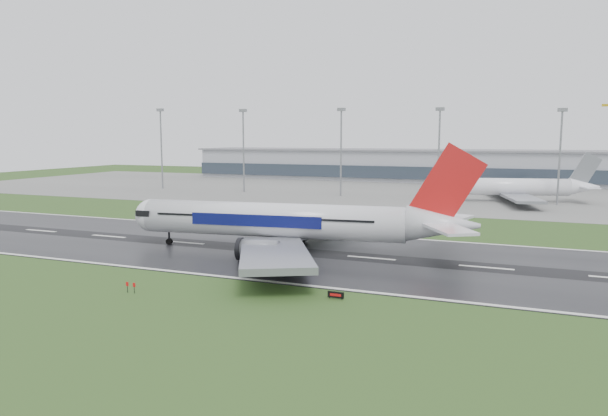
% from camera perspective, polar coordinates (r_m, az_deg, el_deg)
% --- Properties ---
extents(ground, '(520.00, 520.00, 0.00)m').
position_cam_1_polar(ground, '(108.20, -3.34, -4.39)').
color(ground, '#264519').
rests_on(ground, ground).
extents(runway, '(400.00, 45.00, 0.10)m').
position_cam_1_polar(runway, '(108.19, -3.34, -4.36)').
color(runway, black).
rests_on(runway, ground).
extents(apron, '(400.00, 130.00, 0.08)m').
position_cam_1_polar(apron, '(226.55, 10.11, 1.69)').
color(apron, slate).
rests_on(apron, ground).
extents(terminal, '(240.00, 36.00, 15.00)m').
position_cam_1_polar(terminal, '(284.91, 12.58, 4.27)').
color(terminal, '#90939B').
rests_on(terminal, ground).
extents(main_airliner, '(75.23, 72.41, 20.05)m').
position_cam_1_polar(main_airliner, '(105.03, -0.90, 0.86)').
color(main_airliner, silver).
rests_on(main_airliner, runway).
extents(parked_airliner, '(66.78, 63.93, 16.43)m').
position_cam_1_polar(parked_airliner, '(199.96, 20.66, 2.96)').
color(parked_airliner, white).
rests_on(parked_airliner, apron).
extents(runway_sign, '(2.30, 0.72, 1.04)m').
position_cam_1_polar(runway_sign, '(76.28, 3.31, -9.02)').
color(runway_sign, black).
rests_on(runway_sign, ground).
extents(floodmast_0, '(0.64, 0.64, 32.75)m').
position_cam_1_polar(floodmast_0, '(242.62, -14.55, 5.80)').
color(floodmast_0, gray).
rests_on(floodmast_0, ground).
extents(floodmast_1, '(0.64, 0.64, 31.84)m').
position_cam_1_polar(floodmast_1, '(221.80, -6.29, 5.75)').
color(floodmast_1, gray).
rests_on(floodmast_1, ground).
extents(floodmast_2, '(0.64, 0.64, 31.50)m').
position_cam_1_polar(floodmast_2, '(205.92, 3.85, 5.61)').
color(floodmast_2, gray).
rests_on(floodmast_2, ground).
extents(floodmast_3, '(0.64, 0.64, 30.99)m').
position_cam_1_polar(floodmast_3, '(197.97, 13.78, 5.27)').
color(floodmast_3, gray).
rests_on(floodmast_3, ground).
extents(floodmast_4, '(0.64, 0.64, 30.04)m').
position_cam_1_polar(floodmast_4, '(196.43, 24.97, 4.64)').
color(floodmast_4, gray).
rests_on(floodmast_4, ground).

